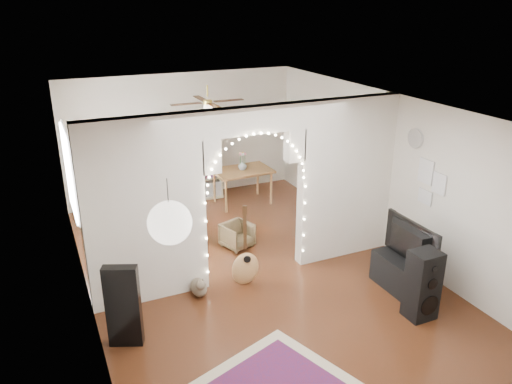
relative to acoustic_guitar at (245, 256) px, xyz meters
name	(u,v)px	position (x,y,z in m)	size (l,w,h in m)	color
floor	(254,273)	(0.26, 0.25, -0.48)	(7.50, 7.50, 0.00)	black
ceiling	(254,106)	(0.26, 0.25, 2.22)	(5.00, 7.50, 0.02)	white
wall_back	(182,137)	(0.26, 4.00, 0.87)	(5.00, 0.02, 2.70)	silver
wall_front	(430,338)	(0.26, -3.50, 0.87)	(5.00, 0.02, 2.70)	silver
wall_left	(81,223)	(-2.24, 0.25, 0.87)	(0.02, 7.50, 2.70)	silver
wall_right	(387,172)	(2.76, 0.25, 0.87)	(0.02, 7.50, 2.70)	silver
divider_wall	(254,190)	(0.26, 0.25, 0.94)	(5.00, 0.20, 2.70)	silver
fairy_lights	(258,185)	(0.26, 0.12, 1.07)	(1.64, 0.04, 1.60)	#FFEABF
window	(69,172)	(-2.21, 2.05, 1.02)	(0.04, 1.20, 1.40)	white
wall_clock	(416,138)	(2.74, -0.35, 1.62)	(0.31, 0.31, 0.03)	white
picture_frames	(429,183)	(2.74, -0.75, 1.02)	(0.02, 0.50, 0.70)	white
paper_lantern	(170,223)	(-1.64, -2.15, 1.77)	(0.40, 0.40, 0.40)	white
ceiling_fan	(208,102)	(0.26, 2.25, 1.92)	(1.10, 1.10, 0.30)	#B39A3B
guitar_case	(123,306)	(-1.94, -0.69, 0.07)	(0.42, 0.14, 1.11)	black
acoustic_guitar	(245,256)	(0.00, 0.00, 0.00)	(0.47, 0.32, 1.11)	#B38347
tabby_cat	(199,287)	(-0.75, -0.02, -0.34)	(0.27, 0.55, 0.36)	brown
floor_speaker	(423,285)	(1.85, -1.77, 0.01)	(0.39, 0.35, 1.00)	black
media_console	(401,276)	(2.05, -1.14, -0.23)	(0.40, 1.00, 0.50)	black
tv	(405,242)	(2.05, -1.14, 0.33)	(1.07, 0.14, 0.62)	black
bookcase	(182,162)	(0.14, 3.75, 0.39)	(1.70, 0.43, 1.74)	tan
dining_table	(242,173)	(1.25, 3.04, 0.20)	(1.23, 0.84, 0.76)	brown
flower_vase	(242,165)	(1.25, 3.04, 0.37)	(0.18, 0.18, 0.19)	silver
dining_chair_left	(170,232)	(-0.71, 1.72, -0.21)	(0.58, 0.60, 0.54)	#4C3E26
dining_chair_right	(237,235)	(0.36, 1.20, -0.26)	(0.48, 0.49, 0.45)	#4C3E26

